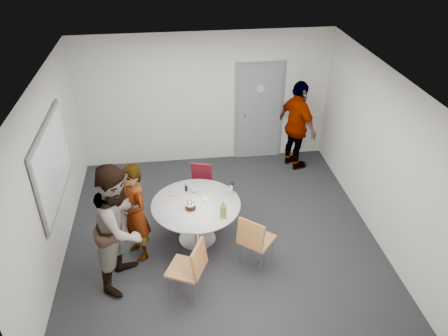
{
  "coord_description": "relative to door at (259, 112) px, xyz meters",
  "views": [
    {
      "loc": [
        -0.68,
        -5.55,
        4.79
      ],
      "look_at": [
        0.08,
        0.25,
        1.13
      ],
      "focal_mm": 35.0,
      "sensor_mm": 36.0,
      "label": 1
    }
  ],
  "objects": [
    {
      "name": "chair_near_right",
      "position": [
        -0.71,
        -3.3,
        -0.46
      ],
      "size": [
        0.64,
        0.64,
        0.93
      ],
      "rotation": [
        0.0,
        0.0,
        -0.7
      ],
      "color": "brown",
      "rests_on": "floor"
    },
    {
      "name": "door",
      "position": [
        0.0,
        0.0,
        0.0
      ],
      "size": [
        1.02,
        0.17,
        2.12
      ],
      "color": "slate",
      "rests_on": "wall_back"
    },
    {
      "name": "wall_front",
      "position": [
        -1.1,
        -4.98,
        0.32
      ],
      "size": [
        5.0,
        0.0,
        5.0
      ],
      "primitive_type": "plane",
      "rotation": [
        -1.57,
        0.0,
        0.0
      ],
      "color": "silver",
      "rests_on": "floor"
    },
    {
      "name": "person_right",
      "position": [
        0.67,
        -0.53,
        -0.1
      ],
      "size": [
        0.82,
        1.17,
        1.85
      ],
      "primitive_type": "imported",
      "rotation": [
        0.0,
        0.0,
        1.95
      ],
      "color": "black",
      "rests_on": "floor"
    },
    {
      "name": "ceiling",
      "position": [
        -1.1,
        -2.48,
        1.67
      ],
      "size": [
        5.0,
        5.0,
        0.0
      ],
      "primitive_type": "plane",
      "rotation": [
        3.14,
        0.0,
        0.0
      ],
      "color": "silver",
      "rests_on": "wall_back"
    },
    {
      "name": "chair_far",
      "position": [
        -1.36,
        -1.61,
        -0.53
      ],
      "size": [
        0.49,
        0.52,
        0.82
      ],
      "rotation": [
        0.0,
        0.0,
        2.84
      ],
      "color": "maroon",
      "rests_on": "floor"
    },
    {
      "name": "chair_near_left",
      "position": [
        -1.66,
        -3.73,
        -0.46
      ],
      "size": [
        0.62,
        0.6,
        0.93
      ],
      "rotation": [
        0.0,
        0.0,
        1.13
      ],
      "color": "brown",
      "rests_on": "floor"
    },
    {
      "name": "table",
      "position": [
        -1.48,
        -2.58,
        -0.4
      ],
      "size": [
        1.39,
        1.39,
        1.02
      ],
      "color": "silver",
      "rests_on": "floor"
    },
    {
      "name": "floor",
      "position": [
        -1.1,
        -2.48,
        -1.03
      ],
      "size": [
        5.0,
        5.0,
        0.0
      ],
      "primitive_type": "plane",
      "color": "black",
      "rests_on": "ground"
    },
    {
      "name": "wall_back",
      "position": [
        -1.1,
        0.02,
        0.32
      ],
      "size": [
        5.0,
        0.0,
        5.0
      ],
      "primitive_type": "plane",
      "rotation": [
        1.57,
        0.0,
        0.0
      ],
      "color": "silver",
      "rests_on": "floor"
    },
    {
      "name": "wall_left",
      "position": [
        -3.6,
        -2.48,
        0.32
      ],
      "size": [
        0.0,
        5.0,
        5.0
      ],
      "primitive_type": "plane",
      "rotation": [
        1.57,
        0.0,
        1.57
      ],
      "color": "silver",
      "rests_on": "floor"
    },
    {
      "name": "person_main",
      "position": [
        -2.42,
        -2.79,
        -0.22
      ],
      "size": [
        0.62,
        0.7,
        1.6
      ],
      "primitive_type": "imported",
      "rotation": [
        0.0,
        0.0,
        -1.05
      ],
      "color": "#A5C6EA",
      "rests_on": "floor"
    },
    {
      "name": "wall_right",
      "position": [
        1.4,
        -2.48,
        0.32
      ],
      "size": [
        0.0,
        5.0,
        5.0
      ],
      "primitive_type": "plane",
      "rotation": [
        1.57,
        0.0,
        -1.57
      ],
      "color": "silver",
      "rests_on": "floor"
    },
    {
      "name": "person_left",
      "position": [
        -2.59,
        -3.25,
        -0.07
      ],
      "size": [
        0.99,
        1.12,
        1.92
      ],
      "primitive_type": "imported",
      "rotation": [
        0.0,
        0.0,
        1.24
      ],
      "color": "white",
      "rests_on": "floor"
    },
    {
      "name": "whiteboard",
      "position": [
        -3.56,
        -2.28,
        0.42
      ],
      "size": [
        0.04,
        1.9,
        1.25
      ],
      "color": "gray",
      "rests_on": "wall_left"
    }
  ]
}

